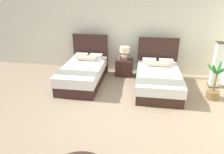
# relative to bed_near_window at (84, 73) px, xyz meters

# --- Properties ---
(ground_plane) EXTENTS (9.88, 9.72, 0.02)m
(ground_plane) POSITION_rel_bed_near_window_xyz_m (1.11, -1.73, -0.33)
(ground_plane) COLOR gray
(wall_back) EXTENTS (9.88, 0.12, 2.60)m
(wall_back) POSITION_rel_bed_near_window_xyz_m (1.11, 1.33, 0.98)
(wall_back) COLOR silver
(wall_back) RESTS_ON ground
(bed_near_window) EXTENTS (1.21, 2.11, 1.30)m
(bed_near_window) POSITION_rel_bed_near_window_xyz_m (0.00, 0.00, 0.00)
(bed_near_window) COLOR #351F1A
(bed_near_window) RESTS_ON ground
(bed_near_corner) EXTENTS (1.29, 2.11, 1.28)m
(bed_near_corner) POSITION_rel_bed_near_window_xyz_m (2.21, 0.00, -0.02)
(bed_near_corner) COLOR #351F1A
(bed_near_corner) RESTS_ON ground
(nightstand) EXTENTS (0.53, 0.44, 0.55)m
(nightstand) POSITION_rel_bed_near_window_xyz_m (1.14, 0.78, -0.05)
(nightstand) COLOR #351F1A
(nightstand) RESTS_ON ground
(table_lamp) EXTENTS (0.32, 0.32, 0.42)m
(table_lamp) POSITION_rel_bed_near_window_xyz_m (1.14, 0.80, 0.48)
(table_lamp) COLOR tan
(table_lamp) RESTS_ON nightstand
(vase) EXTENTS (0.09, 0.09, 0.15)m
(vase) POSITION_rel_bed_near_window_xyz_m (0.98, 0.74, 0.30)
(vase) COLOR gray
(vase) RESTS_ON nightstand
(floor_lamp_corner) EXTENTS (0.26, 0.26, 1.34)m
(floor_lamp_corner) POSITION_rel_bed_near_window_xyz_m (3.84, 0.42, 0.34)
(floor_lamp_corner) COLOR #2F2B1A
(floor_lamp_corner) RESTS_ON ground
(potted_palm) EXTENTS (0.53, 0.47, 1.01)m
(potted_palm) POSITION_rel_bed_near_window_xyz_m (3.63, -0.36, -0.05)
(potted_palm) COLOR brown
(potted_palm) RESTS_ON ground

